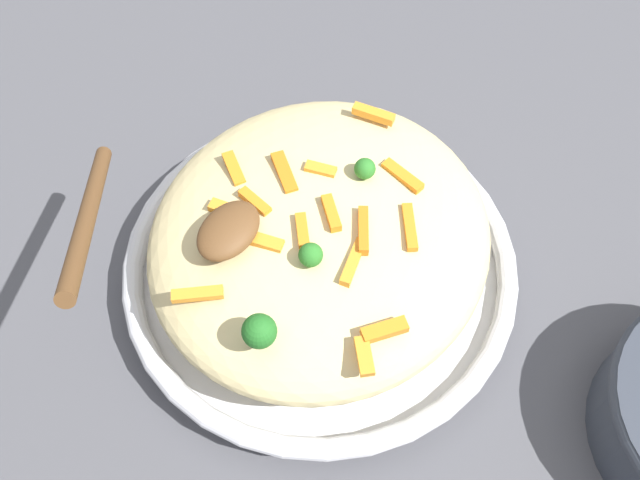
% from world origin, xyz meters
% --- Properties ---
extents(ground_plane, '(2.40, 2.40, 0.00)m').
position_xyz_m(ground_plane, '(0.00, 0.00, 0.00)').
color(ground_plane, '#4C4C51').
extents(serving_bowl, '(0.33, 0.33, 0.04)m').
position_xyz_m(serving_bowl, '(0.00, 0.00, 0.02)').
color(serving_bowl, silver).
rests_on(serving_bowl, ground_plane).
extents(pasta_mound, '(0.29, 0.27, 0.07)m').
position_xyz_m(pasta_mound, '(0.00, 0.00, 0.07)').
color(pasta_mound, '#DBC689').
rests_on(pasta_mound, serving_bowl).
extents(carrot_piece_0, '(0.01, 0.04, 0.01)m').
position_xyz_m(carrot_piece_0, '(-0.11, -0.01, 0.10)').
color(carrot_piece_0, orange).
rests_on(carrot_piece_0, pasta_mound).
extents(carrot_piece_1, '(0.03, 0.02, 0.01)m').
position_xyz_m(carrot_piece_1, '(0.02, -0.00, 0.11)').
color(carrot_piece_1, orange).
rests_on(carrot_piece_1, pasta_mound).
extents(carrot_piece_2, '(0.03, 0.03, 0.01)m').
position_xyz_m(carrot_piece_2, '(-0.00, -0.08, 0.10)').
color(carrot_piece_2, orange).
rests_on(carrot_piece_2, pasta_mound).
extents(carrot_piece_3, '(0.03, 0.03, 0.01)m').
position_xyz_m(carrot_piece_3, '(0.10, -0.04, 0.10)').
color(carrot_piece_3, orange).
rests_on(carrot_piece_3, pasta_mound).
extents(carrot_piece_4, '(0.03, 0.03, 0.01)m').
position_xyz_m(carrot_piece_4, '(0.08, 0.09, 0.10)').
color(carrot_piece_4, orange).
rests_on(carrot_piece_4, pasta_mound).
extents(carrot_piece_5, '(0.02, 0.03, 0.01)m').
position_xyz_m(carrot_piece_5, '(-0.03, -0.02, 0.11)').
color(carrot_piece_5, orange).
rests_on(carrot_piece_5, pasta_mound).
extents(carrot_piece_6, '(0.01, 0.03, 0.01)m').
position_xyz_m(carrot_piece_6, '(0.04, -0.06, 0.10)').
color(carrot_piece_6, orange).
rests_on(carrot_piece_6, pasta_mound).
extents(carrot_piece_7, '(0.03, 0.04, 0.01)m').
position_xyz_m(carrot_piece_7, '(-0.02, -0.04, 0.11)').
color(carrot_piece_7, orange).
rests_on(carrot_piece_7, pasta_mound).
extents(carrot_piece_8, '(0.04, 0.03, 0.01)m').
position_xyz_m(carrot_piece_8, '(-0.00, 0.04, 0.11)').
color(carrot_piece_8, orange).
rests_on(carrot_piece_8, pasta_mound).
extents(carrot_piece_9, '(0.01, 0.03, 0.01)m').
position_xyz_m(carrot_piece_9, '(0.02, -0.05, 0.11)').
color(carrot_piece_9, orange).
rests_on(carrot_piece_9, pasta_mound).
extents(carrot_piece_10, '(0.04, 0.02, 0.01)m').
position_xyz_m(carrot_piece_10, '(0.03, 0.04, 0.11)').
color(carrot_piece_10, orange).
rests_on(carrot_piece_10, pasta_mound).
extents(carrot_piece_11, '(0.03, 0.03, 0.01)m').
position_xyz_m(carrot_piece_11, '(0.00, 0.01, 0.11)').
color(carrot_piece_11, orange).
rests_on(carrot_piece_11, pasta_mound).
extents(carrot_piece_12, '(0.04, 0.03, 0.01)m').
position_xyz_m(carrot_piece_12, '(-0.02, 0.06, 0.11)').
color(carrot_piece_12, orange).
rests_on(carrot_piece_12, pasta_mound).
extents(carrot_piece_13, '(0.02, 0.04, 0.01)m').
position_xyz_m(carrot_piece_13, '(-0.06, 0.04, 0.11)').
color(carrot_piece_13, orange).
rests_on(carrot_piece_13, pasta_mound).
extents(carrot_piece_14, '(0.03, 0.03, 0.01)m').
position_xyz_m(carrot_piece_14, '(0.06, 0.09, 0.10)').
color(carrot_piece_14, orange).
rests_on(carrot_piece_14, pasta_mound).
extents(carrot_piece_15, '(0.02, 0.04, 0.01)m').
position_xyz_m(carrot_piece_15, '(0.05, -0.03, 0.11)').
color(carrot_piece_15, orange).
rests_on(carrot_piece_15, pasta_mound).
extents(broccoli_floret_0, '(0.02, 0.02, 0.03)m').
position_xyz_m(broccoli_floret_0, '(0.11, 0.02, 0.12)').
color(broccoli_floret_0, '#205B1C').
rests_on(broccoli_floret_0, pasta_mound).
extents(broccoli_floret_1, '(0.02, 0.02, 0.02)m').
position_xyz_m(broccoli_floret_1, '(-0.05, 0.01, 0.12)').
color(broccoli_floret_1, '#296820').
rests_on(broccoli_floret_1, pasta_mound).
extents(broccoli_floret_2, '(0.02, 0.02, 0.02)m').
position_xyz_m(broccoli_floret_2, '(0.04, 0.02, 0.12)').
color(broccoli_floret_2, '#296820').
rests_on(broccoli_floret_2, pasta_mound).
extents(serving_spoon, '(0.16, 0.15, 0.10)m').
position_xyz_m(serving_spoon, '(0.08, -0.07, 0.13)').
color(serving_spoon, brown).
rests_on(serving_spoon, pasta_mound).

